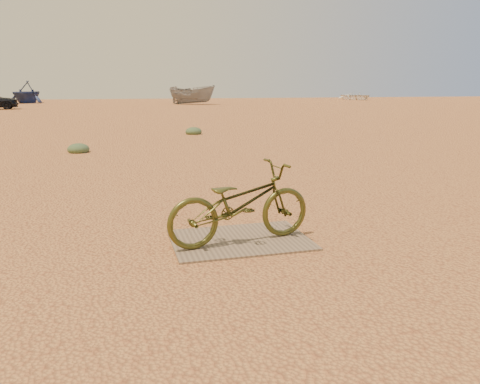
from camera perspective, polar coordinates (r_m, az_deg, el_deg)
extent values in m
plane|color=tan|center=(5.31, -5.39, -6.13)|extent=(120.00, 120.00, 0.00)
cube|color=#7F6C53|center=(5.34, 0.00, -5.85)|extent=(1.54, 1.10, 0.02)
imported|color=#45481B|center=(5.11, 0.04, -1.41)|extent=(1.75, 0.86, 0.88)
imported|color=navy|center=(52.23, -24.59, 11.04)|extent=(5.14, 5.40, 2.21)
imported|color=gray|center=(44.76, -5.86, 11.71)|extent=(4.77, 3.92, 1.77)
imported|color=white|center=(60.77, 13.99, 11.29)|extent=(4.22, 5.13, 0.93)
ellipsoid|color=#4E6441|center=(13.10, -19.07, 4.59)|extent=(0.56, 0.56, 0.31)
ellipsoid|color=#4E6441|center=(17.17, -5.67, 7.03)|extent=(0.60, 0.60, 0.33)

